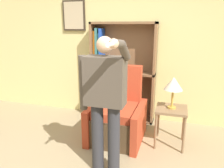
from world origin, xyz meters
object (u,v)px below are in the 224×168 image
at_px(bookcase, 116,74).
at_px(person_standing, 105,98).
at_px(armchair, 118,117).
at_px(table_lamp, 173,84).
at_px(side_table, 171,114).

xyz_separation_m(bookcase, person_standing, (0.35, -1.66, 0.08)).
bearing_deg(armchair, table_lamp, 0.47).
bearing_deg(armchair, person_standing, -84.76).
bearing_deg(armchair, side_table, 0.47).
relative_size(bookcase, table_lamp, 3.89).
height_order(armchair, table_lamp, armchair).
distance_m(side_table, table_lamp, 0.47).
relative_size(bookcase, armchair, 1.60).
xyz_separation_m(bookcase, table_lamp, (1.10, -0.76, 0.07)).
height_order(armchair, side_table, armchair).
distance_m(person_standing, side_table, 1.27).
distance_m(bookcase, person_standing, 1.70).
height_order(armchair, person_standing, person_standing).
relative_size(person_standing, side_table, 2.82).
bearing_deg(bookcase, person_standing, -78.13).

